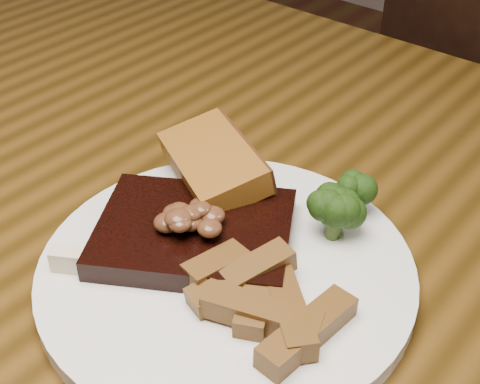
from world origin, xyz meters
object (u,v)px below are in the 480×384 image
(garlic_bread, at_px, (213,180))
(steak, at_px, (194,235))
(dining_table, at_px, (251,298))
(plate, at_px, (226,273))
(potato_wedges, at_px, (269,299))

(garlic_bread, bearing_deg, steak, -33.79)
(dining_table, relative_size, garlic_bread, 13.48)
(garlic_bread, bearing_deg, plate, -16.35)
(dining_table, xyz_separation_m, potato_wedges, (0.08, -0.08, 0.12))
(plate, height_order, potato_wedges, potato_wedges)
(plate, relative_size, steak, 1.92)
(steak, bearing_deg, potato_wedges, -42.45)
(dining_table, distance_m, steak, 0.13)
(steak, bearing_deg, plate, -36.37)
(garlic_bread, relative_size, potato_wedges, 1.03)
(dining_table, height_order, plate, plate)
(garlic_bread, distance_m, potato_wedges, 0.16)
(potato_wedges, bearing_deg, plate, 164.50)
(plate, distance_m, potato_wedges, 0.06)
(plate, distance_m, garlic_bread, 0.11)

